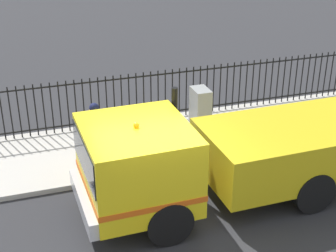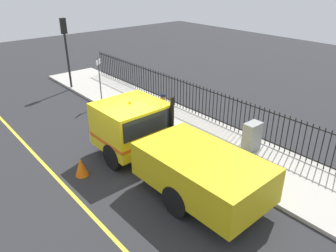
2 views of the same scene
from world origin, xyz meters
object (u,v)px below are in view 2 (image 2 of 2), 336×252
object	(u,v)px
worker_standing	(163,109)
traffic_cone	(81,167)
work_truck	(160,143)
traffic_light_near	(65,39)
street_sign	(99,75)
utility_cabinet	(252,136)

from	to	relation	value
worker_standing	traffic_cone	world-z (taller)	worker_standing
work_truck	traffic_light_near	xyz separation A→B (m)	(1.64, 10.47, 1.77)
work_truck	worker_standing	distance (m)	2.89
street_sign	worker_standing	bearing A→B (deg)	-87.90
worker_standing	traffic_light_near	world-z (taller)	traffic_light_near
street_sign	utility_cabinet	bearing A→B (deg)	-77.39
utility_cabinet	traffic_cone	xyz separation A→B (m)	(-5.76, 2.84, -0.37)
work_truck	utility_cabinet	world-z (taller)	work_truck
work_truck	traffic_light_near	world-z (taller)	traffic_light_near
worker_standing	traffic_cone	bearing A→B (deg)	-53.15
traffic_cone	street_sign	size ratio (longest dim) A/B	0.28
traffic_light_near	utility_cabinet	xyz separation A→B (m)	(1.95, -11.66, -2.26)
utility_cabinet	street_sign	bearing A→B (deg)	102.61
worker_standing	traffic_cone	xyz separation A→B (m)	(-4.10, -0.50, -0.90)
work_truck	traffic_cone	bearing A→B (deg)	141.75
traffic_light_near	street_sign	xyz separation A→B (m)	(0.11, -3.42, -1.35)
utility_cabinet	work_truck	bearing A→B (deg)	161.72
work_truck	utility_cabinet	bearing A→B (deg)	-19.30
traffic_light_near	traffic_cone	xyz separation A→B (m)	(-3.81, -8.82, -2.63)
worker_standing	street_sign	bearing A→B (deg)	-147.97
traffic_cone	utility_cabinet	bearing A→B (deg)	-26.20
street_sign	traffic_light_near	bearing A→B (deg)	91.80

